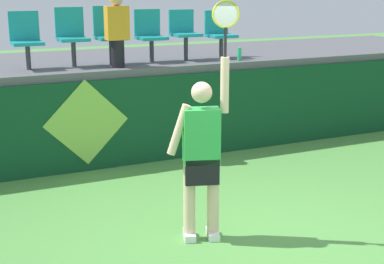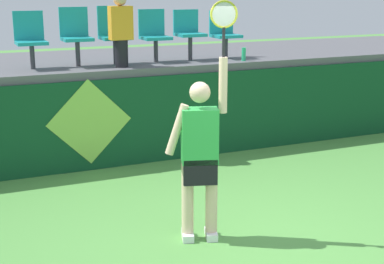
# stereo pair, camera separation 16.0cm
# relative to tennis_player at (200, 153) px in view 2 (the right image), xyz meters

# --- Properties ---
(ground_plane) EXTENTS (40.00, 40.00, 0.00)m
(ground_plane) POSITION_rel_tennis_player_xyz_m (0.45, -0.45, -0.98)
(ground_plane) COLOR #519342
(court_back_wall) EXTENTS (13.86, 0.20, 1.35)m
(court_back_wall) POSITION_rel_tennis_player_xyz_m (0.45, 2.94, -0.30)
(court_back_wall) COLOR #0F4223
(court_back_wall) RESTS_ON ground_plane
(spectator_platform) EXTENTS (13.86, 2.90, 0.12)m
(spectator_platform) POSITION_rel_tennis_player_xyz_m (0.45, 4.33, 0.43)
(spectator_platform) COLOR #56565B
(spectator_platform) RESTS_ON court_back_wall
(tennis_player) EXTENTS (0.73, 0.36, 2.56)m
(tennis_player) POSITION_rel_tennis_player_xyz_m (0.00, 0.00, 0.00)
(tennis_player) COLOR white
(tennis_player) RESTS_ON ground_plane
(water_bottle) EXTENTS (0.07, 0.07, 0.22)m
(water_bottle) POSITION_rel_tennis_player_xyz_m (2.17, 3.08, 0.60)
(water_bottle) COLOR #26B272
(water_bottle) RESTS_ON spectator_platform
(stadium_chair_0) EXTENTS (0.44, 0.42, 0.85)m
(stadium_chair_0) POSITION_rel_tennis_player_xyz_m (-1.15, 3.59, 0.96)
(stadium_chair_0) COLOR #38383D
(stadium_chair_0) RESTS_ON spectator_platform
(stadium_chair_1) EXTENTS (0.44, 0.42, 0.89)m
(stadium_chair_1) POSITION_rel_tennis_player_xyz_m (-0.47, 3.59, 0.99)
(stadium_chair_1) COLOR #38383D
(stadium_chair_1) RESTS_ON spectator_platform
(stadium_chair_2) EXTENTS (0.44, 0.42, 0.90)m
(stadium_chair_2) POSITION_rel_tennis_player_xyz_m (0.12, 3.59, 0.99)
(stadium_chair_2) COLOR #38383D
(stadium_chair_2) RESTS_ON spectator_platform
(stadium_chair_3) EXTENTS (0.44, 0.42, 0.83)m
(stadium_chair_3) POSITION_rel_tennis_player_xyz_m (0.80, 3.59, 0.95)
(stadium_chair_3) COLOR #38383D
(stadium_chair_3) RESTS_ON spectator_platform
(stadium_chair_4) EXTENTS (0.44, 0.42, 0.82)m
(stadium_chair_4) POSITION_rel_tennis_player_xyz_m (1.40, 3.58, 0.96)
(stadium_chair_4) COLOR #38383D
(stadium_chair_4) RESTS_ON spectator_platform
(stadium_chair_5) EXTENTS (0.44, 0.42, 0.79)m
(stadium_chair_5) POSITION_rel_tennis_player_xyz_m (2.06, 3.59, 0.93)
(stadium_chair_5) COLOR #38383D
(stadium_chair_5) RESTS_ON spectator_platform
(spectator_0) EXTENTS (0.34, 0.20, 1.11)m
(spectator_0) POSITION_rel_tennis_player_xyz_m (0.12, 3.19, 1.07)
(spectator_0) COLOR black
(spectator_0) RESTS_ON spectator_platform
(wall_signage_mount) EXTENTS (1.27, 0.01, 1.38)m
(wall_signage_mount) POSITION_rel_tennis_player_xyz_m (-0.50, 2.83, -0.98)
(wall_signage_mount) COLOR #0F4223
(wall_signage_mount) RESTS_ON ground_plane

